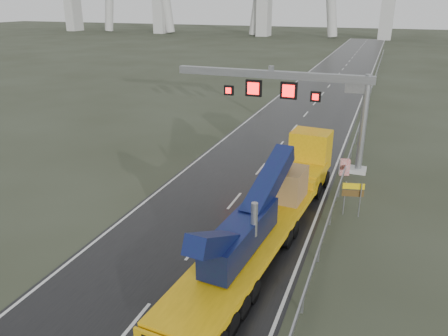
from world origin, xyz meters
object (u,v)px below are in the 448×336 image
at_px(sign_gantry, 298,92).
at_px(heavy_haul_truck, 277,198).
at_px(exit_sign_pair, 353,193).
at_px(striped_barrier, 344,167).

relative_size(sign_gantry, heavy_haul_truck, 0.77).
bearing_deg(exit_sign_pair, sign_gantry, 110.14).
bearing_deg(sign_gantry, heavy_haul_truck, -83.51).
height_order(heavy_haul_truck, striped_barrier, heavy_haul_truck).
height_order(sign_gantry, exit_sign_pair, sign_gantry).
relative_size(heavy_haul_truck, exit_sign_pair, 9.14).
bearing_deg(striped_barrier, exit_sign_pair, -98.00).
xyz_separation_m(heavy_haul_truck, exit_sign_pair, (3.84, 2.74, -0.27)).
height_order(exit_sign_pair, striped_barrier, exit_sign_pair).
xyz_separation_m(heavy_haul_truck, striped_barrier, (2.74, 9.26, -1.15)).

